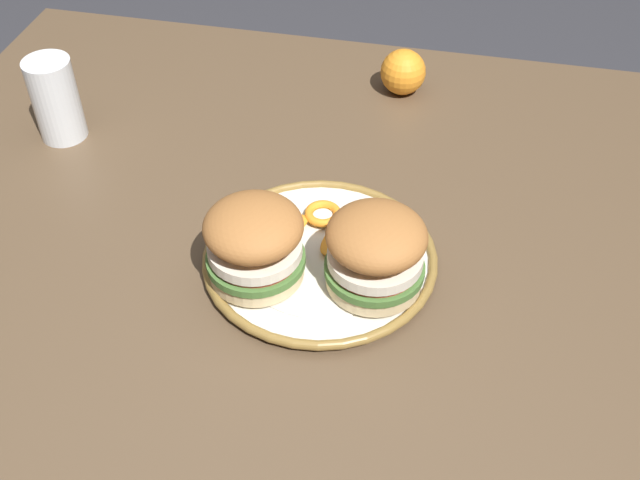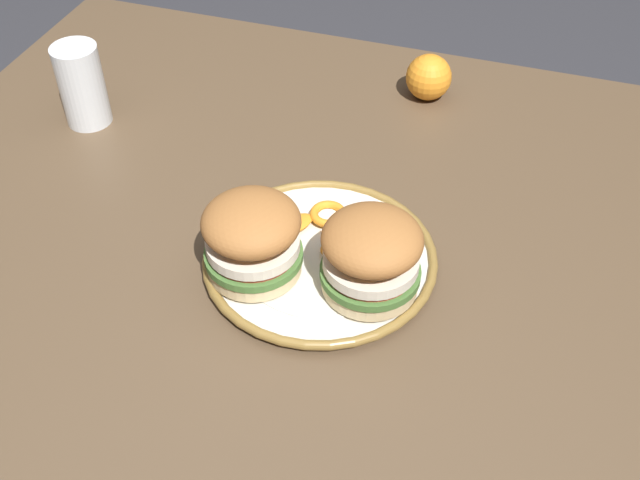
{
  "view_description": "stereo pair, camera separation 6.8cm",
  "coord_description": "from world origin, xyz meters",
  "px_view_note": "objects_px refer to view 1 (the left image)",
  "views": [
    {
      "loc": [
        -0.21,
        0.67,
        1.45
      ],
      "look_at": [
        -0.07,
        0.02,
        0.81
      ],
      "focal_mm": 43.23,
      "sensor_mm": 36.0,
      "label": 1
    },
    {
      "loc": [
        -0.27,
        0.65,
        1.45
      ],
      "look_at": [
        -0.07,
        0.02,
        0.81
      ],
      "focal_mm": 43.23,
      "sensor_mm": 36.0,
      "label": 2
    }
  ],
  "objects_px": {
    "dining_table": "(276,298)",
    "whole_orange": "(403,72)",
    "drinking_glass": "(57,105)",
    "sandwich_half_left": "(376,251)",
    "sandwich_half_right": "(258,242)",
    "dinner_plate": "(320,258)"
  },
  "relations": [
    {
      "from": "sandwich_half_right",
      "to": "dining_table",
      "type": "bearing_deg",
      "value": -86.82
    },
    {
      "from": "sandwich_half_left",
      "to": "drinking_glass",
      "type": "height_order",
      "value": "drinking_glass"
    },
    {
      "from": "whole_orange",
      "to": "dining_table",
      "type": "bearing_deg",
      "value": 73.63
    },
    {
      "from": "dining_table",
      "to": "sandwich_half_left",
      "type": "distance_m",
      "value": 0.23
    },
    {
      "from": "drinking_glass",
      "to": "whole_orange",
      "type": "height_order",
      "value": "drinking_glass"
    },
    {
      "from": "dining_table",
      "to": "drinking_glass",
      "type": "xyz_separation_m",
      "value": [
        0.36,
        -0.16,
        0.16
      ]
    },
    {
      "from": "drinking_glass",
      "to": "whole_orange",
      "type": "bearing_deg",
      "value": -154.89
    },
    {
      "from": "dining_table",
      "to": "sandwich_half_left",
      "type": "height_order",
      "value": "sandwich_half_left"
    },
    {
      "from": "dining_table",
      "to": "sandwich_half_right",
      "type": "xyz_separation_m",
      "value": [
        -0.0,
        0.07,
        0.17
      ]
    },
    {
      "from": "dinner_plate",
      "to": "dining_table",
      "type": "bearing_deg",
      "value": -18.55
    },
    {
      "from": "dinner_plate",
      "to": "drinking_glass",
      "type": "distance_m",
      "value": 0.47
    },
    {
      "from": "whole_orange",
      "to": "sandwich_half_left",
      "type": "bearing_deg",
      "value": 93.36
    },
    {
      "from": "dining_table",
      "to": "whole_orange",
      "type": "bearing_deg",
      "value": -106.37
    },
    {
      "from": "dinner_plate",
      "to": "whole_orange",
      "type": "bearing_deg",
      "value": -96.46
    },
    {
      "from": "dining_table",
      "to": "whole_orange",
      "type": "xyz_separation_m",
      "value": [
        -0.11,
        -0.38,
        0.14
      ]
    },
    {
      "from": "dining_table",
      "to": "dinner_plate",
      "type": "bearing_deg",
      "value": 161.45
    },
    {
      "from": "dinner_plate",
      "to": "sandwich_half_right",
      "type": "distance_m",
      "value": 0.1
    },
    {
      "from": "sandwich_half_left",
      "to": "drinking_glass",
      "type": "xyz_separation_m",
      "value": [
        0.5,
        -0.21,
        -0.02
      ]
    },
    {
      "from": "sandwich_half_left",
      "to": "sandwich_half_right",
      "type": "distance_m",
      "value": 0.13
    },
    {
      "from": "dining_table",
      "to": "whole_orange",
      "type": "relative_size",
      "value": 16.09
    },
    {
      "from": "sandwich_half_right",
      "to": "drinking_glass",
      "type": "height_order",
      "value": "drinking_glass"
    },
    {
      "from": "dining_table",
      "to": "whole_orange",
      "type": "height_order",
      "value": "whole_orange"
    }
  ]
}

